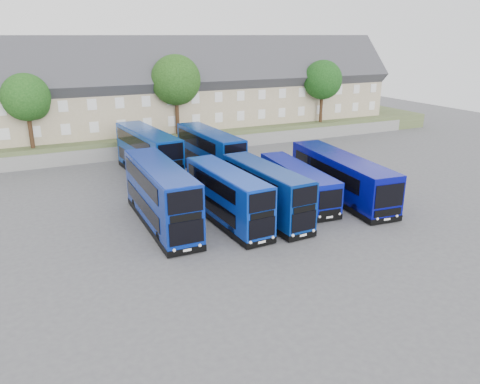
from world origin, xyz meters
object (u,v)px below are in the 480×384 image
Objects in this scene: coach_east_a at (297,184)px; tree_west at (28,99)px; dd_front_left at (161,196)px; tree_east at (323,81)px; tree_mid at (177,82)px; tree_far at (330,73)px; dd_front_mid at (227,198)px.

coach_east_a is 1.41× the size of tree_west.
tree_east reaches higher than dd_front_left.
tree_far is (26.00, 6.50, -0.34)m from tree_mid.
dd_front_mid is at bearing -134.95° from tree_far.
coach_east_a is at bearing -129.07° from tree_far.
tree_mid is (3.99, 23.55, 6.13)m from dd_front_mid.
tree_west is (-12.01, 23.05, 5.11)m from dd_front_mid.
coach_east_a is 1.18× the size of tree_mid.
tree_mid is at bearing 178.57° from tree_east.
coach_east_a is at bearing -47.32° from tree_west.
dd_front_mid is at bearing -136.15° from tree_east.
dd_front_left is 1.31× the size of tree_far.
coach_east_a is 1.25× the size of tree_far.
dd_front_mid is 1.16× the size of tree_far.
dd_front_left is 36.04m from tree_east.
tree_east reaches higher than dd_front_mid.
dd_front_left is 23.20m from tree_west.
tree_mid is at bearing 1.79° from tree_west.
dd_front_left is 1.24× the size of tree_mid.
tree_west is at bearing -180.00° from tree_east.
tree_east is (36.00, 0.00, 0.34)m from tree_west.
coach_east_a is 29.04m from tree_west.
tree_mid reaches higher than dd_front_mid.
tree_east is 0.94× the size of tree_far.
tree_west is at bearing 114.32° from dd_front_mid.
tree_west is 16.04m from tree_mid.
dd_front_left is at bearing -111.22° from tree_mid.
tree_far reaches higher than coach_east_a.
dd_front_mid is 24.66m from tree_mid.
dd_front_mid reaches higher than coach_east_a.
coach_east_a is 22.69m from tree_mid.
tree_mid is at bearing -165.96° from tree_far.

